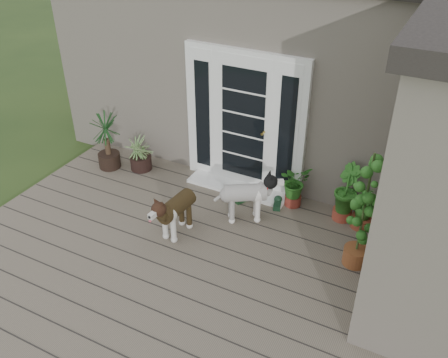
% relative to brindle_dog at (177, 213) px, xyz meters
% --- Properties ---
extents(deck, '(6.20, 4.60, 0.12)m').
position_rel_brindle_dog_xyz_m(deck, '(0.46, -0.66, -0.38)').
color(deck, '#6B5B4C').
rests_on(deck, ground).
extents(house_main, '(7.40, 4.00, 3.10)m').
position_rel_brindle_dog_xyz_m(house_main, '(0.46, 3.59, 1.11)').
color(house_main, '#665E54').
rests_on(house_main, ground).
extents(door_unit, '(1.90, 0.14, 2.15)m').
position_rel_brindle_dog_xyz_m(door_unit, '(0.26, 1.54, 0.75)').
color(door_unit, white).
rests_on(door_unit, deck).
extents(door_step, '(1.60, 0.40, 0.05)m').
position_rel_brindle_dog_xyz_m(door_step, '(0.26, 1.34, -0.30)').
color(door_step, white).
rests_on(door_step, deck).
extents(brindle_dog, '(0.41, 0.81, 0.65)m').
position_rel_brindle_dog_xyz_m(brindle_dog, '(0.00, 0.00, 0.00)').
color(brindle_dog, '#3D2D16').
rests_on(brindle_dog, deck).
extents(white_dog, '(0.84, 0.70, 0.65)m').
position_rel_brindle_dog_xyz_m(white_dog, '(0.68, 0.70, 0.00)').
color(white_dog, silver).
rests_on(white_dog, deck).
extents(spider_plant, '(0.61, 0.61, 0.62)m').
position_rel_brindle_dog_xyz_m(spider_plant, '(-1.43, 1.17, -0.01)').
color(spider_plant, '#97B36E').
rests_on(spider_plant, deck).
extents(yucca, '(0.80, 0.80, 0.98)m').
position_rel_brindle_dog_xyz_m(yucca, '(-1.93, 0.98, 0.17)').
color(yucca, black).
rests_on(yucca, deck).
extents(herb_a, '(0.61, 0.61, 0.57)m').
position_rel_brindle_dog_xyz_m(herb_a, '(1.17, 1.34, -0.04)').
color(herb_a, '#175117').
rests_on(herb_a, deck).
extents(herb_b, '(0.56, 0.56, 0.64)m').
position_rel_brindle_dog_xyz_m(herb_b, '(1.91, 1.34, -0.00)').
color(herb_b, '#164D16').
rests_on(herb_b, deck).
extents(herb_c, '(0.41, 0.41, 0.49)m').
position_rel_brindle_dog_xyz_m(herb_c, '(2.20, 1.29, -0.08)').
color(herb_c, '#1B601E').
rests_on(herb_c, deck).
extents(sapling, '(0.59, 0.59, 1.65)m').
position_rel_brindle_dog_xyz_m(sapling, '(2.31, 0.50, 0.50)').
color(sapling, '#1B5F1F').
rests_on(sapling, deck).
extents(clog_left, '(0.23, 0.34, 0.09)m').
position_rel_brindle_dog_xyz_m(clog_left, '(0.98, 1.20, -0.28)').
color(clog_left, black).
rests_on(clog_left, deck).
extents(clog_right, '(0.27, 0.36, 0.10)m').
position_rel_brindle_dog_xyz_m(clog_right, '(0.47, 1.10, -0.28)').
color(clog_right, '#15361A').
rests_on(clog_right, deck).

